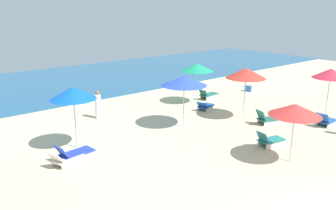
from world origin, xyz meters
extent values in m
cube|color=#235C87|center=(0.00, 23.37, 0.06)|extent=(60.00, 13.26, 0.12)
cylinder|color=silver|center=(5.75, 8.39, 1.11)|extent=(0.05, 0.05, 2.22)
cone|color=red|center=(5.75, 8.39, 2.49)|extent=(2.11, 2.11, 0.55)
cube|color=silver|center=(6.06, 6.66, 0.11)|extent=(1.21, 0.41, 0.22)
cube|color=silver|center=(6.22, 7.16, 0.11)|extent=(1.21, 0.41, 0.22)
cube|color=#236559|center=(6.14, 6.91, 0.25)|extent=(1.51, 1.01, 0.06)
cube|color=#236559|center=(5.52, 7.10, 0.52)|extent=(0.47, 0.66, 0.55)
cylinder|color=silver|center=(9.22, 5.55, 1.11)|extent=(0.05, 0.05, 2.21)
cone|color=#D72A42|center=(9.22, 5.55, 2.47)|extent=(1.87, 1.87, 0.51)
cube|color=silver|center=(8.11, 4.64, 0.10)|extent=(1.02, 0.06, 0.21)
cube|color=silver|center=(8.10, 5.21, 0.10)|extent=(1.02, 0.06, 0.21)
cube|color=#2255A5|center=(8.10, 4.93, 0.24)|extent=(1.14, 0.68, 0.06)
cube|color=#2255A5|center=(7.59, 4.92, 0.49)|extent=(0.35, 0.64, 0.53)
cylinder|color=silver|center=(2.79, 3.76, 0.94)|extent=(0.05, 0.05, 1.89)
cone|color=red|center=(2.79, 3.76, 2.11)|extent=(1.97, 1.97, 0.45)
cube|color=silver|center=(3.53, 4.91, 0.12)|extent=(1.03, 0.24, 0.24)
cube|color=silver|center=(3.62, 5.39, 0.12)|extent=(1.03, 0.24, 0.24)
cube|color=#237876|center=(3.57, 5.15, 0.27)|extent=(1.25, 0.78, 0.06)
cube|color=#237876|center=(3.05, 5.25, 0.49)|extent=(0.38, 0.59, 0.47)
cylinder|color=silver|center=(-3.04, 10.37, 1.08)|extent=(0.05, 0.05, 2.16)
cone|color=blue|center=(-3.04, 10.37, 2.42)|extent=(1.89, 1.89, 0.52)
cube|color=silver|center=(-3.48, 9.11, 0.09)|extent=(1.23, 0.20, 0.19)
cube|color=silver|center=(-3.56, 9.67, 0.09)|extent=(1.23, 0.20, 0.19)
cube|color=#273CB2|center=(-3.52, 9.39, 0.22)|extent=(1.44, 0.83, 0.06)
cube|color=#273CB2|center=(-4.15, 9.31, 0.46)|extent=(0.41, 0.66, 0.52)
cube|color=silver|center=(-3.83, 8.96, 0.09)|extent=(1.18, 0.44, 0.19)
cube|color=silver|center=(-4.00, 9.44, 0.09)|extent=(1.18, 0.44, 0.19)
cube|color=silver|center=(-3.92, 9.20, 0.22)|extent=(1.50, 1.01, 0.06)
cube|color=silver|center=(-4.52, 8.99, 0.43)|extent=(0.53, 0.66, 0.47)
cylinder|color=silver|center=(2.32, 9.45, 1.07)|extent=(0.05, 0.05, 2.13)
cone|color=blue|center=(2.32, 9.45, 2.35)|extent=(2.26, 2.26, 0.45)
cylinder|color=silver|center=(5.85, 12.17, 1.03)|extent=(0.05, 0.05, 2.05)
cone|color=#1B9768|center=(5.85, 12.17, 2.28)|extent=(1.99, 1.99, 0.47)
cube|color=silver|center=(7.33, 12.20, 0.13)|extent=(1.17, 0.11, 0.26)
cube|color=silver|center=(7.30, 12.71, 0.13)|extent=(1.17, 0.11, 0.26)
cube|color=#276556|center=(7.32, 12.45, 0.29)|extent=(1.33, 0.68, 0.06)
cube|color=#276556|center=(6.72, 12.42, 0.49)|extent=(0.30, 0.59, 0.43)
cube|color=silver|center=(5.45, 10.59, 0.09)|extent=(0.97, 0.32, 0.19)
cube|color=silver|center=(5.30, 11.09, 0.09)|extent=(0.97, 0.32, 0.19)
cube|color=#2250A5|center=(5.37, 10.84, 0.22)|extent=(1.24, 0.91, 0.06)
cube|color=#2250A5|center=(4.89, 10.70, 0.39)|extent=(0.49, 0.66, 0.38)
cylinder|color=white|center=(-0.34, 13.42, 0.66)|extent=(0.43, 0.43, 1.33)
sphere|color=brown|center=(-0.34, 13.42, 1.42)|extent=(0.22, 0.22, 0.22)
cube|color=#3267AD|center=(10.95, 12.07, 0.21)|extent=(0.47, 0.55, 0.41)
camera|label=1|loc=(-8.75, -2.66, 5.83)|focal=36.58mm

